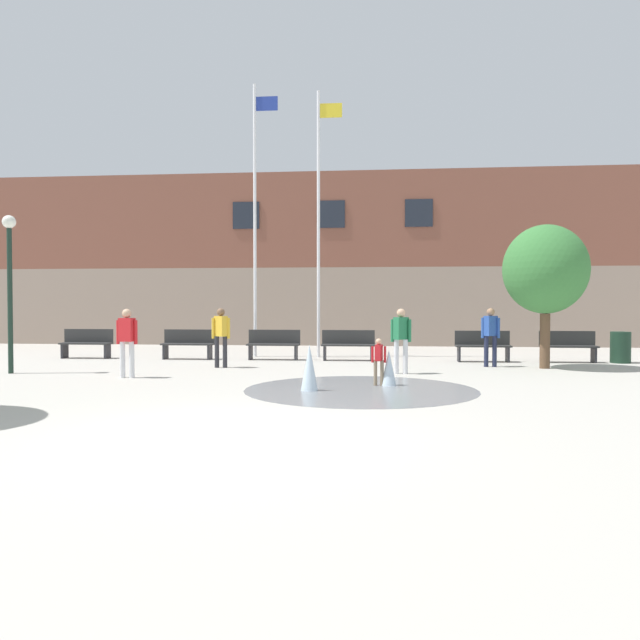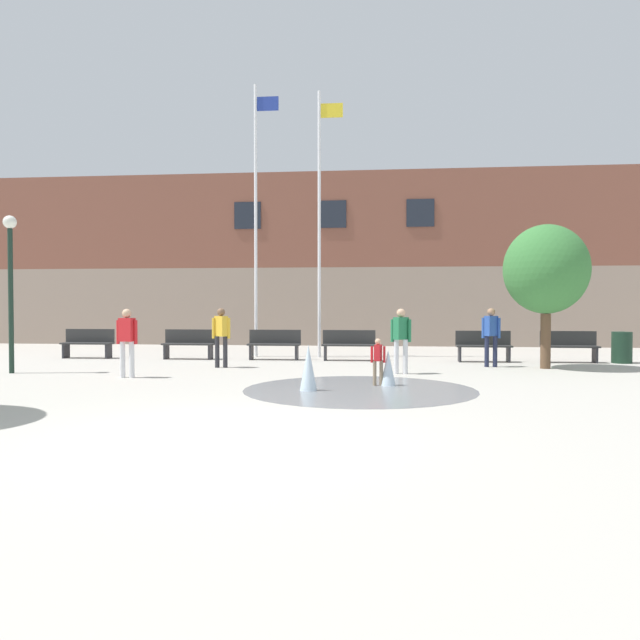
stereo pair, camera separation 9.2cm
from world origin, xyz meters
name	(u,v)px [view 1 (the left image)]	position (x,y,z in m)	size (l,w,h in m)	color
ground_plane	(223,437)	(0.00, 0.00, 0.00)	(100.00, 100.00, 0.00)	#B2ADA3
library_building	(337,263)	(0.00, 20.41, 3.54)	(36.00, 6.05, 7.08)	gray
splash_fountain	(352,378)	(1.43, 4.64, 0.22)	(4.63, 4.63, 0.91)	gray
park_bench_far_left	(87,343)	(-7.18, 10.93, 0.48)	(1.60, 0.44, 0.91)	#28282D
park_bench_left_of_flagpoles	(188,344)	(-3.91, 10.91, 0.48)	(1.60, 0.44, 0.91)	#28282D
park_bench_under_left_flagpole	(274,344)	(-1.25, 10.98, 0.48)	(1.60, 0.44, 0.91)	#28282D
park_bench_center	(348,344)	(1.02, 10.97, 0.48)	(1.60, 0.44, 0.91)	#28282D
park_bench_under_right_flagpole	(483,345)	(4.99, 10.91, 0.48)	(1.60, 0.44, 0.91)	#28282D
park_bench_far_right	(568,346)	(7.44, 10.96, 0.48)	(1.60, 0.44, 0.91)	#28282D
adult_near_bench	(127,337)	(-3.81, 6.03, 0.93)	(0.50, 0.27, 1.59)	silver
child_in_fountain	(379,358)	(1.96, 5.21, 0.58)	(0.31, 0.23, 0.99)	#89755B
adult_in_red	(491,332)	(4.96, 9.41, 0.93)	(0.50, 0.37, 1.59)	#1E233D
teen_by_trashcan	(401,336)	(2.49, 7.48, 0.93)	(0.50, 0.38, 1.59)	silver
adult_watching	(221,333)	(-2.25, 8.49, 0.93)	(0.50, 0.36, 1.59)	#28282D
flagpole_left	(256,213)	(-2.01, 12.03, 4.62)	(0.80, 0.10, 8.73)	silver
flagpole_right	(319,217)	(0.04, 12.03, 4.48)	(0.80, 0.10, 8.45)	silver
lamp_post_left_lane	(10,270)	(-7.03, 6.65, 2.53)	(0.32, 0.32, 3.87)	#192D23
trash_can	(620,347)	(8.89, 10.92, 0.45)	(0.56, 0.56, 0.90)	#193323
street_tree_near_building	(546,270)	(6.32, 9.14, 2.60)	(2.20, 2.20, 3.79)	brown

